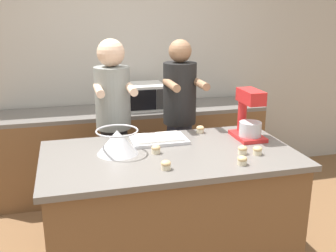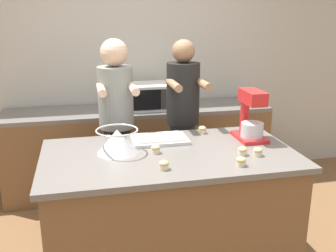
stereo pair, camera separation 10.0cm
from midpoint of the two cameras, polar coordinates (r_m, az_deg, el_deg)
The scene contains 15 objects.
back_wall at distance 4.44m, azimuth -4.49°, elevation 9.21°, with size 10.00×0.06×2.70m.
island_counter at distance 2.96m, azimuth 1.21°, elevation -12.52°, with size 1.77×0.97×0.95m.
back_counter at distance 4.31m, azimuth -3.55°, elevation -3.29°, with size 2.80×0.60×0.91m.
person_left at distance 3.43m, azimuth -6.58°, elevation -0.57°, with size 0.32×0.49×1.69m.
person_right at distance 3.54m, azimuth 2.97°, elevation -0.21°, with size 0.31×0.49×1.68m.
stand_mixer at distance 3.06m, azimuth 12.84°, elevation 1.13°, with size 0.20×0.30×0.38m.
mixing_bowl at distance 2.74m, azimuth -6.33°, elevation -2.10°, with size 0.29×0.29×0.17m.
baking_tray at distance 2.98m, azimuth -0.26°, elevation -1.90°, with size 0.42×0.27×0.04m.
microwave_oven at distance 4.16m, azimuth -2.38°, elevation 4.37°, with size 0.45×0.39×0.26m.
cupcake_0 at distance 2.47m, azimuth 0.55°, elevation -5.67°, with size 0.06×0.06×0.06m.
cupcake_1 at distance 2.57m, azimuth 11.66°, elevation -5.06°, with size 0.06×0.06×0.06m.
cupcake_2 at distance 2.76m, azimuth 11.80°, elevation -3.56°, with size 0.06×0.06×0.06m.
cupcake_3 at distance 2.77m, azimuth 13.91°, elevation -3.64°, with size 0.06×0.06×0.06m.
cupcake_4 at distance 2.73m, azimuth -0.76°, elevation -3.37°, with size 0.06×0.06×0.06m.
cupcake_5 at distance 3.19m, azimuth 5.89°, elevation -0.53°, with size 0.06×0.06×0.06m.
Camera 2 is at (-0.57, -2.52, 1.92)m, focal length 42.00 mm.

